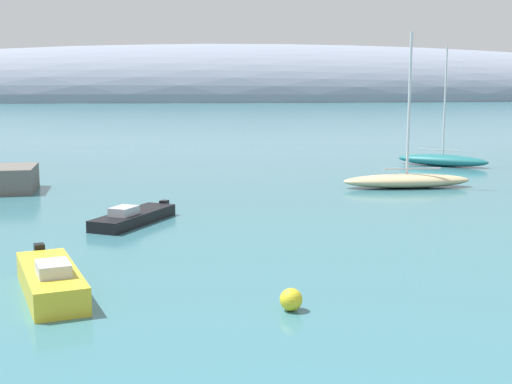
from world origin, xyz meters
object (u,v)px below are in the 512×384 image
at_px(sailboat_teal_near_shore, 442,159).
at_px(mooring_buoy_yellow, 291,300).
at_px(motorboat_black_alongside_breakwater, 133,217).
at_px(sailboat_sand_mid_mooring, 407,179).
at_px(motorboat_yellow_outer, 51,280).

relative_size(sailboat_teal_near_shore, mooring_buoy_yellow, 13.83).
distance_m(sailboat_teal_near_shore, motorboat_black_alongside_breakwater, 31.48).
xyz_separation_m(motorboat_black_alongside_breakwater, mooring_buoy_yellow, (5.43, -13.79, 0.02)).
distance_m(sailboat_teal_near_shore, mooring_buoy_yellow, 39.05).
xyz_separation_m(sailboat_teal_near_shore, sailboat_sand_mid_mooring, (-6.74, -11.03, -0.00)).
xyz_separation_m(sailboat_teal_near_shore, motorboat_yellow_outer, (-25.69, -32.04, -0.06)).
relative_size(motorboat_black_alongside_breakwater, mooring_buoy_yellow, 8.20).
distance_m(motorboat_black_alongside_breakwater, mooring_buoy_yellow, 14.82).
bearing_deg(motorboat_yellow_outer, motorboat_black_alongside_breakwater, 153.19).
relative_size(sailboat_sand_mid_mooring, motorboat_yellow_outer, 1.67).
bearing_deg(sailboat_teal_near_shore, mooring_buoy_yellow, -80.63).
height_order(sailboat_sand_mid_mooring, motorboat_yellow_outer, sailboat_sand_mid_mooring).
relative_size(sailboat_sand_mid_mooring, motorboat_black_alongside_breakwater, 1.75).
distance_m(sailboat_sand_mid_mooring, motorboat_yellow_outer, 28.29).
height_order(sailboat_sand_mid_mooring, motorboat_black_alongside_breakwater, sailboat_sand_mid_mooring).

